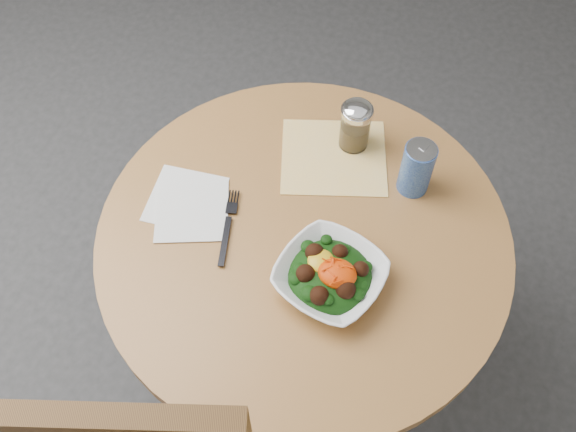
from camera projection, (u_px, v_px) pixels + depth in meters
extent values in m
plane|color=#2E2E31|center=(299.00, 357.00, 2.01)|extent=(6.00, 6.00, 0.00)
cylinder|color=black|center=(299.00, 356.00, 2.00)|extent=(0.52, 0.52, 0.03)
cylinder|color=black|center=(301.00, 310.00, 1.72)|extent=(0.10, 0.10, 0.71)
cylinder|color=#BE7F44|center=(304.00, 238.00, 1.40)|extent=(0.90, 0.90, 0.04)
cube|color=orange|center=(334.00, 157.00, 1.50)|extent=(0.29, 0.28, 0.00)
cube|color=white|center=(186.00, 199.00, 1.43)|extent=(0.17, 0.17, 0.00)
cube|color=white|center=(192.00, 211.00, 1.41)|extent=(0.20, 0.20, 0.00)
imported|color=white|center=(330.00, 276.00, 1.30)|extent=(0.27, 0.27, 0.05)
ellipsoid|color=black|center=(330.00, 277.00, 1.30)|extent=(0.17, 0.17, 0.06)
ellipsoid|color=gold|center=(321.00, 261.00, 1.29)|extent=(0.06, 0.06, 0.02)
ellipsoid|color=#E74405|center=(337.00, 273.00, 1.27)|extent=(0.08, 0.07, 0.04)
cube|color=black|center=(225.00, 241.00, 1.37)|extent=(0.04, 0.12, 0.00)
cube|color=black|center=(233.00, 203.00, 1.42)|extent=(0.04, 0.07, 0.00)
cylinder|color=silver|center=(355.00, 128.00, 1.47)|extent=(0.07, 0.07, 0.11)
cylinder|color=#A07E4A|center=(354.00, 135.00, 1.49)|extent=(0.06, 0.06, 0.06)
cylinder|color=silver|center=(357.00, 111.00, 1.43)|extent=(0.07, 0.07, 0.01)
ellipsoid|color=silver|center=(357.00, 109.00, 1.42)|extent=(0.07, 0.07, 0.03)
cylinder|color=#0D2499|center=(417.00, 169.00, 1.40)|extent=(0.07, 0.07, 0.13)
cylinder|color=#B8B9C0|center=(422.00, 149.00, 1.34)|extent=(0.07, 0.07, 0.00)
cube|color=#B8B9C0|center=(425.00, 146.00, 1.34)|extent=(0.02, 0.02, 0.00)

